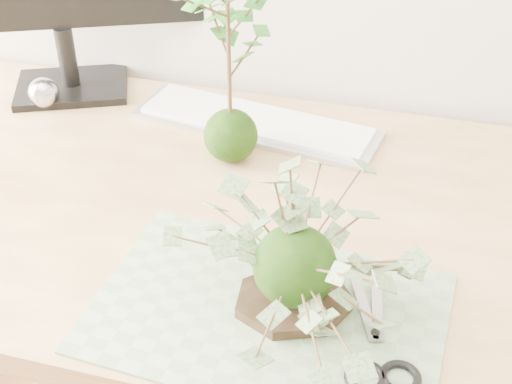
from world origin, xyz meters
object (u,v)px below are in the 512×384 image
ivy_kokedama (296,235)px  keyboard (256,123)px  desk (256,253)px  maple_kokedama (228,9)px

ivy_kokedama → keyboard: (-0.16, 0.42, -0.11)m
desk → keyboard: 0.26m
desk → ivy_kokedama: (0.10, -0.19, 0.21)m
ivy_kokedama → keyboard: bearing=111.2°
desk → ivy_kokedama: ivy_kokedama is taller
desk → maple_kokedama: size_ratio=4.34×
desk → ivy_kokedama: bearing=-61.8°
ivy_kokedama → maple_kokedama: size_ratio=0.86×
desk → ivy_kokedama: 0.29m
ivy_kokedama → maple_kokedama: 0.38m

